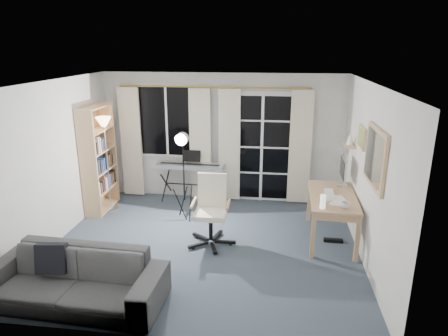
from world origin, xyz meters
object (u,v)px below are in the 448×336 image
(monitor, at_px, (343,169))
(bookshelf, at_px, (97,162))
(mug, at_px, (345,205))
(desk, at_px, (332,201))
(keyboard_piano, at_px, (190,167))
(torchiere_lamp, at_px, (105,136))
(studio_light, at_px, (182,149))
(sofa, at_px, (71,271))
(office_chair, at_px, (212,203))

(monitor, bearing_deg, bookshelf, 179.00)
(mug, bearing_deg, desk, 101.31)
(keyboard_piano, relative_size, mug, 10.83)
(bookshelf, height_order, torchiere_lamp, bookshelf)
(keyboard_piano, distance_m, mug, 3.08)
(torchiere_lamp, distance_m, monitor, 4.04)
(bookshelf, xyz_separation_m, studio_light, (1.62, -0.27, 0.35))
(bookshelf, bearing_deg, desk, -10.15)
(mug, height_order, sofa, mug)
(torchiere_lamp, distance_m, office_chair, 2.37)
(keyboard_piano, bearing_deg, bookshelf, -157.84)
(torchiere_lamp, distance_m, sofa, 2.94)
(torchiere_lamp, distance_m, studio_light, 1.47)
(keyboard_piano, xyz_separation_m, desk, (2.44, -1.23, -0.07))
(torchiere_lamp, height_order, studio_light, torchiere_lamp)
(desk, bearing_deg, torchiere_lamp, 171.81)
(bookshelf, bearing_deg, torchiere_lamp, 4.71)
(office_chair, height_order, sofa, office_chair)
(monitor, bearing_deg, mug, -93.82)
(monitor, distance_m, sofa, 4.19)
(keyboard_piano, distance_m, sofa, 3.33)
(keyboard_piano, relative_size, office_chair, 1.22)
(office_chair, xyz_separation_m, sofa, (-1.35, -1.72, -0.21))
(desk, bearing_deg, studio_light, 172.60)
(torchiere_lamp, xyz_separation_m, mug, (3.92, -1.19, -0.59))
(mug, relative_size, sofa, 0.06)
(bookshelf, xyz_separation_m, desk, (4.00, -0.67, -0.27))
(sofa, bearing_deg, keyboard_piano, 80.31)
(keyboard_piano, xyz_separation_m, monitor, (2.64, -0.78, 0.30))
(office_chair, distance_m, mug, 1.91)
(keyboard_piano, xyz_separation_m, sofa, (-0.71, -3.25, -0.29))
(studio_light, relative_size, mug, 13.19)
(studio_light, bearing_deg, mug, -16.98)
(mug, distance_m, sofa, 3.60)
(desk, height_order, sofa, sofa)
(bookshelf, bearing_deg, studio_light, -10.29)
(bookshelf, distance_m, office_chair, 2.42)
(torchiere_lamp, bearing_deg, desk, -10.17)
(office_chair, height_order, mug, office_chair)
(office_chair, xyz_separation_m, desk, (1.80, 0.29, 0.01))
(bookshelf, relative_size, office_chair, 1.79)
(bookshelf, relative_size, monitor, 3.64)
(office_chair, relative_size, desk, 0.77)
(studio_light, bearing_deg, sofa, -104.80)
(monitor, bearing_deg, sofa, -141.66)
(sofa, bearing_deg, desk, 35.19)
(sofa, bearing_deg, office_chair, 54.47)
(studio_light, relative_size, monitor, 3.00)
(office_chair, xyz_separation_m, monitor, (1.99, 0.74, 0.37))
(desk, distance_m, mug, 0.53)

